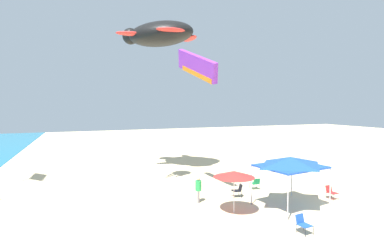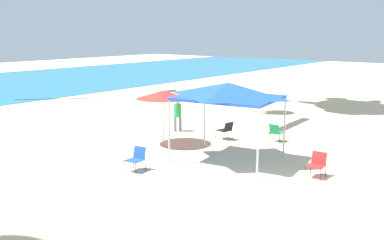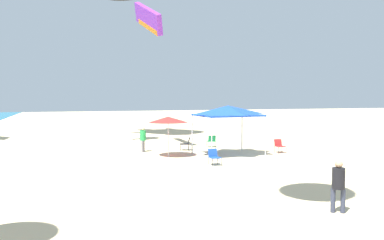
{
  "view_description": "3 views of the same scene",
  "coord_description": "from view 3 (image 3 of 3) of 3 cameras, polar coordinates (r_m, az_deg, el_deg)",
  "views": [
    {
      "loc": [
        -10.75,
        14.51,
        5.86
      ],
      "look_at": [
        -0.42,
        10.46,
        5.32
      ],
      "focal_mm": 26.85,
      "sensor_mm": 36.0,
      "label": 1
    },
    {
      "loc": [
        -11.05,
        -5.64,
        4.76
      ],
      "look_at": [
        1.51,
        4.15,
        1.58
      ],
      "focal_mm": 41.61,
      "sensor_mm": 36.0,
      "label": 2
    },
    {
      "loc": [
        -21.36,
        11.56,
        3.79
      ],
      "look_at": [
        3.64,
        5.08,
        2.04
      ],
      "focal_mm": 40.24,
      "sensor_mm": 36.0,
      "label": 3
    }
  ],
  "objects": [
    {
      "name": "ground",
      "position": [
        24.59,
        13.78,
        -5.22
      ],
      "size": [
        120.0,
        120.0,
        0.1
      ],
      "primitive_type": "cube",
      "color": "beige"
    },
    {
      "name": "canopy_tent",
      "position": [
        25.28,
        4.81,
        1.2
      ],
      "size": [
        3.29,
        3.87,
        2.93
      ],
      "rotation": [
        0.0,
        0.0,
        0.15
      ],
      "color": "#B7B7BC",
      "rests_on": "ground"
    },
    {
      "name": "beach_umbrella",
      "position": [
        24.72,
        -3.18,
        0.06
      ],
      "size": [
        2.25,
        2.25,
        2.33
      ],
      "color": "silver",
      "rests_on": "ground"
    },
    {
      "name": "folding_chair_left_of_tent",
      "position": [
        27.51,
        -0.77,
        -3.04
      ],
      "size": [
        0.64,
        0.72,
        0.82
      ],
      "rotation": [
        0.0,
        0.0,
        2.94
      ],
      "color": "black",
      "rests_on": "ground"
    },
    {
      "name": "folding_chair_facing_ocean",
      "position": [
        28.98,
        2.6,
        -2.7
      ],
      "size": [
        0.68,
        0.6,
        0.82
      ],
      "rotation": [
        0.0,
        0.0,
        1.46
      ],
      "color": "black",
      "rests_on": "ground"
    },
    {
      "name": "folding_chair_near_cooler",
      "position": [
        26.98,
        11.5,
        -3.26
      ],
      "size": [
        0.66,
        0.57,
        0.82
      ],
      "rotation": [
        0.0,
        0.0,
        4.77
      ],
      "color": "black",
      "rests_on": "ground"
    },
    {
      "name": "folding_chair_right_of_tent",
      "position": [
        22.1,
        2.94,
        -4.76
      ],
      "size": [
        0.68,
        0.6,
        0.82
      ],
      "rotation": [
        0.0,
        0.0,
        4.83
      ],
      "color": "black",
      "rests_on": "ground"
    },
    {
      "name": "person_beachcomber",
      "position": [
        14.21,
        18.83,
        -7.77
      ],
      "size": [
        0.39,
        0.41,
        1.66
      ],
      "rotation": [
        0.0,
        0.0,
        1.11
      ],
      "color": "#33384C",
      "rests_on": "ground"
    },
    {
      "name": "person_watching_sky",
      "position": [
        26.92,
        -6.52,
        -2.27
      ],
      "size": [
        0.4,
        0.37,
        1.57
      ],
      "rotation": [
        0.0,
        0.0,
        5.89
      ],
      "color": "slate",
      "rests_on": "ground"
    },
    {
      "name": "kite_parafoil_purple",
      "position": [
        29.15,
        -5.85,
        13.24
      ],
      "size": [
        4.62,
        1.35,
        2.79
      ],
      "rotation": [
        0.0,
        0.0,
        3.34
      ],
      "color": "purple"
    }
  ]
}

